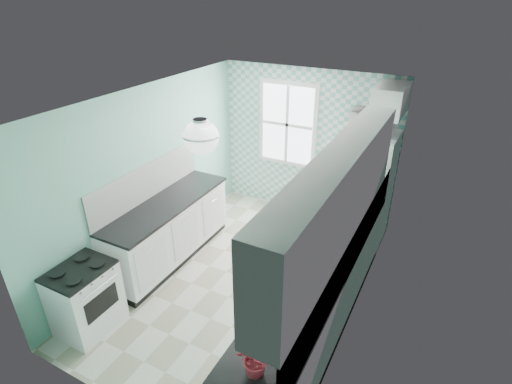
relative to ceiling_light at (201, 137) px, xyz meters
The scene contains 26 objects.
floor 2.47m from the ceiling_light, 90.00° to the left, with size 3.00×4.40×0.02m, color silver.
ceiling 0.82m from the ceiling_light, 90.00° to the left, with size 3.00×4.40×0.02m, color white.
wall_back 3.20m from the ceiling_light, 90.00° to the left, with size 3.00×0.02×2.50m, color #7DC5B0.
wall_front 1.77m from the ceiling_light, 90.00° to the right, with size 3.00×0.02×2.50m, color #7DC5B0.
wall_left 2.02m from the ceiling_light, 152.09° to the left, with size 0.02×4.40×2.50m, color #7DC5B0.
wall_right 2.02m from the ceiling_light, 27.91° to the left, with size 0.02×4.40×2.50m, color #7DC5B0.
accent_wall 3.17m from the ceiling_light, 90.00° to the left, with size 3.00×0.01×2.50m, color #72BAB5.
window 3.08m from the ceiling_light, 96.74° to the left, with size 1.04×0.05×1.44m.
backsplash_right 1.91m from the ceiling_light, 15.05° to the left, with size 0.02×3.60×0.51m, color white.
backsplash_left 2.00m from the ceiling_light, 154.02° to the left, with size 0.02×2.15×0.51m, color white.
upper_cabinets_right 1.41m from the ceiling_light, ahead, with size 0.33×3.20×0.90m, color white.
upper_cabinet_fridge 2.93m from the ceiling_light, 63.70° to the left, with size 0.40×0.74×0.40m, color white.
ceiling_light is the anchor object (origin of this frame).
base_cabinets_right 2.26m from the ceiling_light, 18.43° to the left, with size 0.60×3.60×0.90m, color white.
countertop_right 1.88m from the ceiling_light, 18.65° to the left, with size 0.63×3.60×0.04m, color black.
base_cabinets_left 2.34m from the ceiling_light, 148.86° to the left, with size 0.60×2.15×0.90m, color white.
countertop_left 1.97m from the ceiling_light, 148.54° to the left, with size 0.63×2.15×0.04m, color black.
fridge 3.16m from the ceiling_light, 66.71° to the left, with size 0.76×0.76×1.75m.
stove 2.38m from the ceiling_light, 146.20° to the right, with size 0.55×0.68×0.82m.
sink 2.37m from the ceiling_light, 51.07° to the left, with size 0.50×0.42×0.53m.
rug 2.62m from the ceiling_light, 75.92° to the left, with size 0.65×0.92×0.01m, color #5E0B06.
dish_towel 2.57m from the ceiling_light, 60.22° to the left, with size 0.02×0.27×0.41m, color #55AC9C.
fruit_bowl 1.95m from the ceiling_light, 31.52° to the right, with size 0.30×0.30×0.07m, color white.
potted_plant 2.06m from the ceiling_light, 43.46° to the right, with size 0.28×0.24×0.31m, color maroon.
soap_bottle 2.54m from the ceiling_light, 55.06° to the left, with size 0.07×0.08×0.17m, color #7FA5AD.
microwave 2.84m from the ceiling_light, 66.71° to the left, with size 0.58×0.40×0.32m, color white.
Camera 1 is at (2.17, -3.80, 3.63)m, focal length 28.00 mm.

